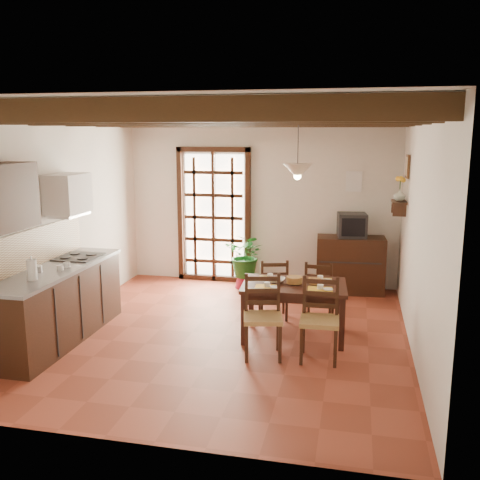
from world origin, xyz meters
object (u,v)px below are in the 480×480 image
(chair_far_left, at_px, (273,299))
(crt_tv, at_px, (352,225))
(potted_plant, at_px, (247,254))
(kitchen_counter, at_px, (58,303))
(chair_near_left, at_px, (263,332))
(dining_table, at_px, (294,291))
(pendant_lamp, at_px, (298,169))
(chair_near_right, at_px, (319,335))
(sideboard, at_px, (350,265))
(chair_far_right, at_px, (319,302))

(chair_far_left, height_order, crt_tv, crt_tv)
(chair_far_left, bearing_deg, potted_plant, -79.93)
(kitchen_counter, xyz_separation_m, chair_near_left, (2.52, 0.06, -0.18))
(dining_table, xyz_separation_m, pendant_lamp, (-0.00, 0.10, 1.48))
(dining_table, bearing_deg, pendant_lamp, 86.13)
(dining_table, bearing_deg, kitchen_counter, -169.37)
(chair_near_right, relative_size, sideboard, 0.88)
(chair_far_left, distance_m, pendant_lamp, 1.92)
(kitchen_counter, distance_m, potted_plant, 3.26)
(dining_table, relative_size, chair_near_left, 1.41)
(chair_near_left, relative_size, crt_tv, 1.93)
(crt_tv, relative_size, potted_plant, 0.26)
(chair_far_left, height_order, pendant_lamp, pendant_lamp)
(chair_far_left, relative_size, crt_tv, 1.75)
(chair_near_left, relative_size, potted_plant, 0.49)
(chair_far_left, xyz_separation_m, pendant_lamp, (0.36, -0.52, 1.81))
(chair_far_left, xyz_separation_m, crt_tv, (1.01, 1.47, 0.82))
(dining_table, bearing_deg, potted_plant, 112.96)
(chair_near_right, xyz_separation_m, pendant_lamp, (-0.36, 0.72, 1.79))
(kitchen_counter, relative_size, chair_far_right, 2.69)
(chair_near_right, xyz_separation_m, chair_far_left, (-0.72, 1.25, -0.02))
(kitchen_counter, relative_size, crt_tv, 4.65)
(chair_near_left, bearing_deg, chair_far_right, 55.52)
(chair_far_right, xyz_separation_m, pendant_lamp, (-0.27, -0.57, 1.82))
(kitchen_counter, relative_size, chair_near_left, 2.41)
(chair_far_right, distance_m, potted_plant, 1.87)
(chair_far_right, xyz_separation_m, crt_tv, (0.38, 1.43, 0.82))
(sideboard, relative_size, potted_plant, 0.56)
(sideboard, distance_m, crt_tv, 0.64)
(chair_near_right, distance_m, potted_plant, 2.97)
(kitchen_counter, height_order, pendant_lamp, pendant_lamp)
(dining_table, distance_m, sideboard, 2.21)
(dining_table, height_order, chair_near_right, chair_near_right)
(chair_near_left, distance_m, sideboard, 2.92)
(dining_table, distance_m, crt_tv, 2.25)
(chair_near_left, relative_size, pendant_lamp, 1.11)
(kitchen_counter, xyz_separation_m, chair_far_left, (2.44, 1.35, -0.21))
(potted_plant, bearing_deg, pendant_lamp, -61.97)
(potted_plant, bearing_deg, dining_table, -63.17)
(potted_plant, bearing_deg, kitchen_counter, -123.38)
(kitchen_counter, relative_size, dining_table, 1.71)
(dining_table, distance_m, chair_near_right, 0.78)
(sideboard, height_order, potted_plant, potted_plant)
(pendant_lamp, bearing_deg, sideboard, 71.95)
(chair_far_left, distance_m, crt_tv, 1.96)
(potted_plant, distance_m, pendant_lamp, 2.62)
(chair_near_left, xyz_separation_m, chair_far_right, (0.54, 1.33, -0.03))
(chair_far_right, relative_size, potted_plant, 0.44)
(chair_near_left, bearing_deg, chair_far_left, 81.40)
(chair_far_right, xyz_separation_m, sideboard, (0.38, 1.44, 0.19))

